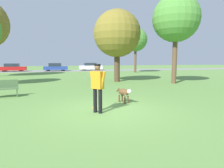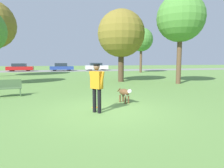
{
  "view_description": "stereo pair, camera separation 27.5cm",
  "coord_description": "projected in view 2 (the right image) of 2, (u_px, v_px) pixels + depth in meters",
  "views": [
    {
      "loc": [
        -1.73,
        -6.78,
        1.8
      ],
      "look_at": [
        0.34,
        0.49,
        0.9
      ],
      "focal_mm": 32.0,
      "sensor_mm": 36.0,
      "label": 1
    },
    {
      "loc": [
        -1.47,
        -6.85,
        1.8
      ],
      "look_at": [
        0.34,
        0.49,
        0.9
      ],
      "focal_mm": 32.0,
      "sensor_mm": 36.0,
      "label": 2
    }
  ],
  "objects": [
    {
      "name": "parked_car_white",
      "position": [
        96.0,
        67.0,
        35.74
      ],
      "size": [
        3.99,
        1.82,
        1.33
      ],
      "rotation": [
        0.0,
        0.0,
        -0.01
      ],
      "color": "white",
      "rests_on": "ground_plane"
    },
    {
      "name": "parked_car_blue",
      "position": [
        62.0,
        67.0,
        33.72
      ],
      "size": [
        3.88,
        1.84,
        1.32
      ],
      "rotation": [
        0.0,
        0.0,
        0.01
      ],
      "color": "#284293",
      "rests_on": "ground_plane"
    },
    {
      "name": "ground_plane",
      "position": [
        106.0,
        111.0,
        7.17
      ],
      "size": [
        120.0,
        120.0,
        0.0
      ],
      "primitive_type": "plane",
      "color": "#608C42"
    },
    {
      "name": "tree_near_right",
      "position": [
        181.0,
        18.0,
        14.86
      ],
      "size": [
        3.56,
        3.56,
        6.73
      ],
      "color": "brown",
      "rests_on": "ground_plane"
    },
    {
      "name": "tree_far_right",
      "position": [
        141.0,
        40.0,
        29.01
      ],
      "size": [
        3.43,
        3.43,
        6.51
      ],
      "color": "brown",
      "rests_on": "ground_plane"
    },
    {
      "name": "far_road_strip",
      "position": [
        72.0,
        71.0,
        34.57
      ],
      "size": [
        120.0,
        6.0,
        0.01
      ],
      "color": "gray",
      "rests_on": "ground_plane"
    },
    {
      "name": "parked_car_red",
      "position": [
        20.0,
        67.0,
        32.61
      ],
      "size": [
        4.09,
        1.81,
        1.28
      ],
      "rotation": [
        0.0,
        0.0,
        0.03
      ],
      "color": "red",
      "rests_on": "ground_plane"
    },
    {
      "name": "person",
      "position": [
        97.0,
        84.0,
        6.79
      ],
      "size": [
        0.5,
        0.57,
        1.68
      ],
      "rotation": [
        0.0,
        0.0,
        -0.88
      ],
      "color": "black",
      "rests_on": "ground_plane"
    },
    {
      "name": "park_bench",
      "position": [
        6.0,
        88.0,
        9.89
      ],
      "size": [
        1.45,
        0.66,
        0.84
      ],
      "rotation": [
        0.0,
        0.0,
        0.19
      ],
      "color": "#4C6B42",
      "rests_on": "ground_plane"
    },
    {
      "name": "tree_mid_center",
      "position": [
        121.0,
        34.0,
        16.46
      ],
      "size": [
        3.9,
        3.9,
        5.95
      ],
      "color": "#4C3826",
      "rests_on": "ground_plane"
    },
    {
      "name": "frisbee",
      "position": [
        95.0,
        107.0,
        7.63
      ],
      "size": [
        0.22,
        0.22,
        0.02
      ],
      "color": "orange",
      "rests_on": "ground_plane"
    },
    {
      "name": "dog",
      "position": [
        125.0,
        93.0,
        8.45
      ],
      "size": [
        0.47,
        0.99,
        0.62
      ],
      "rotation": [
        0.0,
        0.0,
        5.02
      ],
      "color": "brown",
      "rests_on": "ground_plane"
    }
  ]
}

